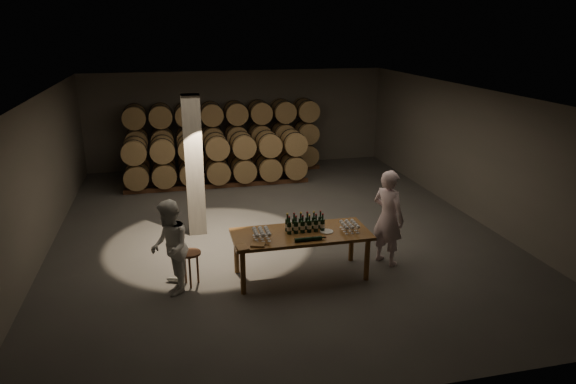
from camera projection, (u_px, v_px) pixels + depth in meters
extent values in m
plane|color=#4D4B48|center=(274.00, 228.00, 12.26)|extent=(12.00, 12.00, 0.00)
plane|color=#605E59|center=(273.00, 93.00, 11.27)|extent=(12.00, 12.00, 0.00)
plane|color=#656056|center=(238.00, 119.00, 17.32)|extent=(10.00, 0.00, 10.00)
plane|color=#656056|center=(374.00, 288.00, 6.21)|extent=(10.00, 0.00, 10.00)
plane|color=#656056|center=(39.00, 178.00, 10.68)|extent=(0.00, 12.00, 12.00)
plane|color=#656056|center=(469.00, 152.00, 12.85)|extent=(0.00, 12.00, 12.00)
cube|color=slate|center=(194.00, 166.00, 11.56)|extent=(0.40, 0.40, 3.20)
cylinder|color=brown|center=(243.00, 272.00, 9.16)|extent=(0.10, 0.10, 0.84)
cylinder|color=brown|center=(367.00, 259.00, 9.68)|extent=(0.10, 0.10, 0.84)
cylinder|color=brown|center=(237.00, 253.00, 9.96)|extent=(0.10, 0.10, 0.84)
cylinder|color=brown|center=(351.00, 241.00, 10.47)|extent=(0.10, 0.10, 0.84)
cube|color=brown|center=(301.00, 234.00, 9.68)|extent=(2.60, 1.10, 0.06)
cube|color=brown|center=(227.00, 172.00, 16.65)|extent=(6.26, 0.10, 0.12)
cube|color=brown|center=(225.00, 168.00, 17.21)|extent=(6.26, 0.10, 0.12)
cylinder|color=olive|center=(139.00, 163.00, 16.21)|extent=(0.70, 0.95, 0.70)
cylinder|color=black|center=(139.00, 165.00, 15.97)|extent=(0.73, 0.04, 0.73)
cylinder|color=black|center=(139.00, 161.00, 16.45)|extent=(0.73, 0.04, 0.73)
cylinder|color=olive|center=(164.00, 161.00, 16.38)|extent=(0.70, 0.95, 0.70)
cylinder|color=black|center=(164.00, 164.00, 16.14)|extent=(0.73, 0.04, 0.73)
cylinder|color=black|center=(164.00, 159.00, 16.62)|extent=(0.73, 0.04, 0.73)
cylinder|color=olive|center=(189.00, 160.00, 16.55)|extent=(0.70, 0.95, 0.70)
cylinder|color=black|center=(189.00, 162.00, 16.31)|extent=(0.73, 0.04, 0.73)
cylinder|color=black|center=(189.00, 158.00, 16.79)|extent=(0.73, 0.04, 0.73)
cylinder|color=olive|center=(213.00, 159.00, 16.72)|extent=(0.70, 0.95, 0.70)
cylinder|color=black|center=(214.00, 161.00, 16.48)|extent=(0.73, 0.04, 0.73)
cylinder|color=black|center=(212.00, 157.00, 16.96)|extent=(0.73, 0.04, 0.73)
cylinder|color=olive|center=(237.00, 157.00, 16.89)|extent=(0.70, 0.95, 0.70)
cylinder|color=black|center=(238.00, 159.00, 16.65)|extent=(0.73, 0.04, 0.73)
cylinder|color=black|center=(236.00, 155.00, 17.13)|extent=(0.73, 0.04, 0.73)
cylinder|color=olive|center=(260.00, 156.00, 17.06)|extent=(0.70, 0.95, 0.70)
cylinder|color=black|center=(262.00, 158.00, 16.82)|extent=(0.73, 0.04, 0.73)
cylinder|color=black|center=(259.00, 154.00, 17.30)|extent=(0.73, 0.04, 0.73)
cylinder|color=olive|center=(283.00, 155.00, 17.23)|extent=(0.70, 0.95, 0.70)
cylinder|color=black|center=(285.00, 157.00, 16.99)|extent=(0.73, 0.04, 0.73)
cylinder|color=black|center=(281.00, 153.00, 17.47)|extent=(0.73, 0.04, 0.73)
cylinder|color=olive|center=(305.00, 153.00, 17.40)|extent=(0.70, 0.95, 0.70)
cylinder|color=black|center=(308.00, 155.00, 17.15)|extent=(0.73, 0.04, 0.73)
cylinder|color=black|center=(304.00, 152.00, 17.64)|extent=(0.73, 0.04, 0.73)
cylinder|color=olive|center=(137.00, 140.00, 15.98)|extent=(0.70, 0.95, 0.70)
cylinder|color=black|center=(136.00, 142.00, 15.74)|extent=(0.73, 0.04, 0.73)
cylinder|color=black|center=(137.00, 138.00, 16.22)|extent=(0.73, 0.04, 0.73)
cylinder|color=olive|center=(162.00, 139.00, 16.15)|extent=(0.70, 0.95, 0.70)
cylinder|color=black|center=(162.00, 140.00, 15.91)|extent=(0.73, 0.04, 0.73)
cylinder|color=black|center=(162.00, 137.00, 16.39)|extent=(0.73, 0.04, 0.73)
cylinder|color=olive|center=(188.00, 138.00, 16.32)|extent=(0.70, 0.95, 0.70)
cylinder|color=black|center=(188.00, 139.00, 16.08)|extent=(0.73, 0.04, 0.73)
cylinder|color=black|center=(187.00, 136.00, 16.56)|extent=(0.73, 0.04, 0.73)
cylinder|color=olive|center=(212.00, 136.00, 16.49)|extent=(0.70, 0.95, 0.70)
cylinder|color=black|center=(213.00, 138.00, 16.25)|extent=(0.73, 0.04, 0.73)
cylinder|color=black|center=(211.00, 135.00, 16.73)|extent=(0.73, 0.04, 0.73)
cylinder|color=olive|center=(236.00, 135.00, 16.66)|extent=(0.70, 0.95, 0.70)
cylinder|color=black|center=(237.00, 137.00, 16.42)|extent=(0.73, 0.04, 0.73)
cylinder|color=black|center=(235.00, 134.00, 16.90)|extent=(0.73, 0.04, 0.73)
cylinder|color=olive|center=(260.00, 134.00, 16.83)|extent=(0.70, 0.95, 0.70)
cylinder|color=black|center=(261.00, 136.00, 16.59)|extent=(0.73, 0.04, 0.73)
cylinder|color=black|center=(258.00, 133.00, 17.07)|extent=(0.73, 0.04, 0.73)
cylinder|color=olive|center=(283.00, 133.00, 17.00)|extent=(0.70, 0.95, 0.70)
cylinder|color=black|center=(285.00, 135.00, 16.76)|extent=(0.73, 0.04, 0.73)
cylinder|color=black|center=(281.00, 132.00, 17.24)|extent=(0.73, 0.04, 0.73)
cylinder|color=olive|center=(306.00, 132.00, 17.16)|extent=(0.70, 0.95, 0.70)
cylinder|color=black|center=(308.00, 134.00, 16.92)|extent=(0.73, 0.04, 0.73)
cylinder|color=black|center=(304.00, 130.00, 17.41)|extent=(0.73, 0.04, 0.73)
cylinder|color=olive|center=(135.00, 116.00, 15.75)|extent=(0.70, 0.95, 0.70)
cylinder|color=black|center=(134.00, 118.00, 15.51)|extent=(0.73, 0.04, 0.73)
cylinder|color=black|center=(135.00, 115.00, 15.99)|extent=(0.73, 0.04, 0.73)
cylinder|color=olive|center=(161.00, 115.00, 15.92)|extent=(0.70, 0.95, 0.70)
cylinder|color=black|center=(161.00, 117.00, 15.68)|extent=(0.73, 0.04, 0.73)
cylinder|color=black|center=(161.00, 114.00, 16.16)|extent=(0.73, 0.04, 0.73)
cylinder|color=olive|center=(186.00, 114.00, 16.09)|extent=(0.70, 0.95, 0.70)
cylinder|color=black|center=(186.00, 116.00, 15.85)|extent=(0.73, 0.04, 0.73)
cylinder|color=black|center=(186.00, 113.00, 16.33)|extent=(0.73, 0.04, 0.73)
cylinder|color=olive|center=(211.00, 113.00, 16.26)|extent=(0.70, 0.95, 0.70)
cylinder|color=black|center=(212.00, 115.00, 16.02)|extent=(0.73, 0.04, 0.73)
cylinder|color=black|center=(210.00, 112.00, 16.50)|extent=(0.73, 0.04, 0.73)
cylinder|color=olive|center=(236.00, 113.00, 16.43)|extent=(0.70, 0.95, 0.70)
cylinder|color=black|center=(237.00, 114.00, 16.19)|extent=(0.73, 0.04, 0.73)
cylinder|color=black|center=(234.00, 111.00, 16.67)|extent=(0.73, 0.04, 0.73)
cylinder|color=olive|center=(259.00, 112.00, 16.60)|extent=(0.70, 0.95, 0.70)
cylinder|color=black|center=(261.00, 113.00, 16.36)|extent=(0.73, 0.04, 0.73)
cylinder|color=black|center=(258.00, 110.00, 16.84)|extent=(0.73, 0.04, 0.73)
cylinder|color=olive|center=(283.00, 111.00, 16.77)|extent=(0.70, 0.95, 0.70)
cylinder|color=black|center=(285.00, 112.00, 16.53)|extent=(0.73, 0.04, 0.73)
cylinder|color=black|center=(281.00, 110.00, 17.01)|extent=(0.73, 0.04, 0.73)
cylinder|color=olive|center=(306.00, 110.00, 16.93)|extent=(0.70, 0.95, 0.70)
cylinder|color=black|center=(308.00, 111.00, 16.69)|extent=(0.73, 0.04, 0.73)
cylinder|color=black|center=(304.00, 109.00, 17.18)|extent=(0.73, 0.04, 0.73)
cube|color=brown|center=(219.00, 186.00, 15.27)|extent=(5.48, 0.10, 0.12)
cube|color=brown|center=(217.00, 180.00, 15.83)|extent=(5.48, 0.10, 0.12)
cylinder|color=olive|center=(137.00, 175.00, 14.92)|extent=(0.70, 0.95, 0.70)
cylinder|color=black|center=(136.00, 177.00, 14.68)|extent=(0.73, 0.04, 0.73)
cylinder|color=black|center=(137.00, 173.00, 15.16)|extent=(0.73, 0.04, 0.73)
cylinder|color=olive|center=(164.00, 173.00, 15.09)|extent=(0.70, 0.95, 0.70)
cylinder|color=black|center=(164.00, 176.00, 14.85)|extent=(0.73, 0.04, 0.73)
cylinder|color=black|center=(164.00, 171.00, 15.33)|extent=(0.73, 0.04, 0.73)
cylinder|color=olive|center=(191.00, 172.00, 15.26)|extent=(0.70, 0.95, 0.70)
cylinder|color=black|center=(192.00, 174.00, 15.01)|extent=(0.73, 0.04, 0.73)
cylinder|color=black|center=(191.00, 169.00, 15.50)|extent=(0.73, 0.04, 0.73)
cylinder|color=olive|center=(217.00, 170.00, 15.42)|extent=(0.70, 0.95, 0.70)
cylinder|color=black|center=(218.00, 172.00, 15.18)|extent=(0.73, 0.04, 0.73)
cylinder|color=black|center=(217.00, 168.00, 15.66)|extent=(0.73, 0.04, 0.73)
cylinder|color=olive|center=(243.00, 168.00, 15.59)|extent=(0.70, 0.95, 0.70)
cylinder|color=black|center=(244.00, 171.00, 15.35)|extent=(0.73, 0.04, 0.73)
cylinder|color=black|center=(242.00, 166.00, 15.83)|extent=(0.73, 0.04, 0.73)
cylinder|color=olive|center=(268.00, 167.00, 15.76)|extent=(0.70, 0.95, 0.70)
cylinder|color=black|center=(270.00, 169.00, 15.52)|extent=(0.73, 0.04, 0.73)
cylinder|color=black|center=(267.00, 165.00, 16.00)|extent=(0.73, 0.04, 0.73)
cylinder|color=olive|center=(293.00, 165.00, 15.93)|extent=(0.70, 0.95, 0.70)
cylinder|color=black|center=(295.00, 168.00, 15.69)|extent=(0.73, 0.04, 0.73)
cylinder|color=black|center=(291.00, 163.00, 16.17)|extent=(0.73, 0.04, 0.73)
cylinder|color=olive|center=(135.00, 150.00, 14.69)|extent=(0.70, 0.95, 0.70)
cylinder|color=black|center=(134.00, 152.00, 14.45)|extent=(0.73, 0.04, 0.73)
cylinder|color=black|center=(135.00, 148.00, 14.93)|extent=(0.73, 0.04, 0.73)
cylinder|color=olive|center=(162.00, 149.00, 14.86)|extent=(0.70, 0.95, 0.70)
cylinder|color=black|center=(162.00, 151.00, 14.62)|extent=(0.73, 0.04, 0.73)
cylinder|color=black|center=(162.00, 147.00, 15.10)|extent=(0.73, 0.04, 0.73)
cylinder|color=olive|center=(190.00, 147.00, 15.03)|extent=(0.70, 0.95, 0.70)
cylinder|color=black|center=(190.00, 149.00, 14.78)|extent=(0.73, 0.04, 0.73)
cylinder|color=black|center=(189.00, 145.00, 15.27)|extent=(0.73, 0.04, 0.73)
cylinder|color=olive|center=(216.00, 146.00, 15.19)|extent=(0.70, 0.95, 0.70)
cylinder|color=black|center=(217.00, 148.00, 14.95)|extent=(0.73, 0.04, 0.73)
cylinder|color=black|center=(216.00, 144.00, 15.43)|extent=(0.73, 0.04, 0.73)
cylinder|color=olive|center=(243.00, 145.00, 15.36)|extent=(0.70, 0.95, 0.70)
cylinder|color=black|center=(244.00, 147.00, 15.12)|extent=(0.73, 0.04, 0.73)
cylinder|color=black|center=(241.00, 143.00, 15.60)|extent=(0.73, 0.04, 0.73)
cylinder|color=olive|center=(268.00, 143.00, 15.53)|extent=(0.70, 0.95, 0.70)
cylinder|color=black|center=(270.00, 145.00, 15.29)|extent=(0.73, 0.04, 0.73)
cylinder|color=black|center=(266.00, 141.00, 15.77)|extent=(0.73, 0.04, 0.73)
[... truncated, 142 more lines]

